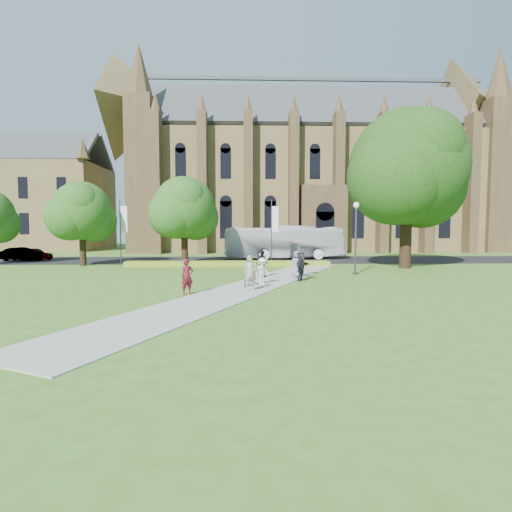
{
  "coord_description": "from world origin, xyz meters",
  "views": [
    {
      "loc": [
        -0.59,
        -22.09,
        3.36
      ],
      "look_at": [
        0.18,
        3.14,
        1.6
      ],
      "focal_mm": 28.0,
      "sensor_mm": 36.0,
      "label": 1
    }
  ],
  "objects_px": {
    "streetlamp": "(356,229)",
    "pedestrian_0": "(187,277)",
    "large_tree": "(407,168)",
    "tour_coach": "(284,242)",
    "car_1": "(22,254)",
    "car_0": "(35,254)"
  },
  "relations": [
    {
      "from": "streetlamp",
      "to": "tour_coach",
      "type": "relative_size",
      "value": 0.4
    },
    {
      "from": "streetlamp",
      "to": "car_0",
      "type": "height_order",
      "value": "streetlamp"
    },
    {
      "from": "tour_coach",
      "to": "car_0",
      "type": "relative_size",
      "value": 3.39
    },
    {
      "from": "streetlamp",
      "to": "car_1",
      "type": "xyz_separation_m",
      "value": [
        -30.84,
        12.9,
        -2.59
      ]
    },
    {
      "from": "car_0",
      "to": "car_1",
      "type": "distance_m",
      "value": 1.3
    },
    {
      "from": "tour_coach",
      "to": "car_1",
      "type": "bearing_deg",
      "value": 84.81
    },
    {
      "from": "large_tree",
      "to": "pedestrian_0",
      "type": "height_order",
      "value": "large_tree"
    },
    {
      "from": "large_tree",
      "to": "pedestrian_0",
      "type": "distance_m",
      "value": 22.3
    },
    {
      "from": "pedestrian_0",
      "to": "car_1",
      "type": "bearing_deg",
      "value": 99.87
    },
    {
      "from": "car_1",
      "to": "tour_coach",
      "type": "bearing_deg",
      "value": -80.17
    },
    {
      "from": "tour_coach",
      "to": "streetlamp",
      "type": "bearing_deg",
      "value": -174.32
    },
    {
      "from": "streetlamp",
      "to": "large_tree",
      "type": "height_order",
      "value": "large_tree"
    },
    {
      "from": "streetlamp",
      "to": "pedestrian_0",
      "type": "height_order",
      "value": "streetlamp"
    },
    {
      "from": "car_1",
      "to": "pedestrian_0",
      "type": "height_order",
      "value": "pedestrian_0"
    },
    {
      "from": "streetlamp",
      "to": "car_0",
      "type": "bearing_deg",
      "value": 155.1
    },
    {
      "from": "large_tree",
      "to": "car_1",
      "type": "relative_size",
      "value": 3.15
    },
    {
      "from": "large_tree",
      "to": "car_1",
      "type": "distance_m",
      "value": 38.07
    },
    {
      "from": "streetlamp",
      "to": "car_1",
      "type": "relative_size",
      "value": 1.25
    },
    {
      "from": "streetlamp",
      "to": "car_1",
      "type": "height_order",
      "value": "streetlamp"
    },
    {
      "from": "car_0",
      "to": "car_1",
      "type": "xyz_separation_m",
      "value": [
        -0.7,
        -1.1,
        0.04
      ]
    },
    {
      "from": "car_1",
      "to": "car_0",
      "type": "bearing_deg",
      "value": -26.1
    },
    {
      "from": "streetlamp",
      "to": "car_0",
      "type": "relative_size",
      "value": 1.37
    }
  ]
}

